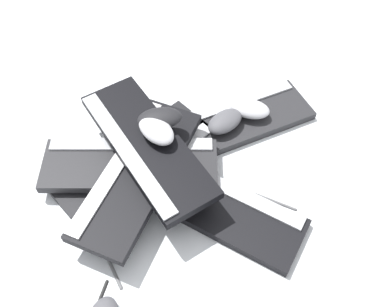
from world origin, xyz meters
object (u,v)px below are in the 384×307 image
keyboard_2 (215,205)px  keyboard_1 (137,161)px  keyboard_0 (235,122)px  keyboard_5 (146,144)px  mouse_3 (250,109)px  mouse_2 (155,128)px  mouse_4 (160,118)px  keyboard_3 (130,164)px  keyboard_4 (137,172)px  mouse_0 (225,121)px

keyboard_2 → keyboard_1: bearing=113.8°
keyboard_0 → keyboard_5: keyboard_5 is taller
keyboard_0 → mouse_3: (0.04, -0.01, 0.04)m
keyboard_5 → keyboard_0: bearing=-0.9°
mouse_2 → keyboard_1: bearing=-121.6°
keyboard_0 → mouse_4: size_ratio=4.16×
keyboard_3 → mouse_2: bearing=-3.8°
keyboard_1 → keyboard_5: bearing=-54.0°
keyboard_3 → keyboard_4: keyboard_4 is taller
keyboard_5 → mouse_0: size_ratio=4.01×
keyboard_1 → keyboard_3: (-0.03, -0.02, 0.03)m
mouse_3 → mouse_4: (-0.26, 0.04, 0.09)m
mouse_3 → mouse_2: bearing=-134.6°
keyboard_1 → keyboard_4: (-0.03, -0.07, 0.06)m
mouse_0 → mouse_3: 0.08m
mouse_4 → keyboard_4: bearing=54.4°
keyboard_4 → keyboard_2: bearing=-50.1°
keyboard_0 → mouse_2: size_ratio=4.16×
mouse_2 → keyboard_2: bearing=6.3°
mouse_2 → mouse_4: bearing=123.5°
keyboard_2 → mouse_4: size_ratio=4.19×
keyboard_2 → mouse_2: size_ratio=4.19×
keyboard_1 → keyboard_5: size_ratio=1.04×
mouse_0 → keyboard_5: bearing=-10.6°
keyboard_4 → mouse_2: 0.11m
keyboard_0 → keyboard_4: keyboard_4 is taller
keyboard_0 → mouse_2: (-0.25, 0.01, 0.13)m
mouse_0 → mouse_2: (-0.20, 0.02, 0.09)m
keyboard_0 → mouse_0: bearing=-169.2°
keyboard_0 → keyboard_3: keyboard_3 is taller
keyboard_3 → keyboard_4: bearing=-94.2°
mouse_2 → mouse_4: (0.02, 0.02, 0.00)m
keyboard_3 → keyboard_5: keyboard_5 is taller
keyboard_2 → mouse_3: bearing=36.6°
mouse_0 → mouse_4: 0.20m
keyboard_3 → mouse_0: 0.28m
keyboard_0 → keyboard_5: bearing=179.1°
keyboard_3 → mouse_3: mouse_3 is taller
mouse_0 → mouse_3: size_ratio=1.00×
mouse_3 → keyboard_1: bearing=-138.2°
keyboard_4 → keyboard_5: keyboard_5 is taller
mouse_3 → keyboard_0: bearing=-143.3°
keyboard_2 → keyboard_0: bearing=43.3°
keyboard_0 → keyboard_2: (-0.20, -0.19, 0.00)m
keyboard_2 → keyboard_4: bearing=129.9°
keyboard_4 → keyboard_1: bearing=67.0°
keyboard_3 → keyboard_5: bearing=-10.8°
mouse_2 → mouse_3: (0.29, -0.02, -0.09)m
mouse_4 → mouse_3: bearing=-165.5°
keyboard_0 → mouse_4: bearing=172.6°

